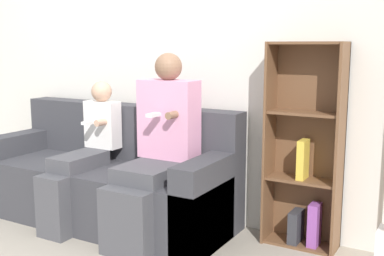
% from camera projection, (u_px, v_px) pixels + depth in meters
% --- Properties ---
extents(ground_plane, '(14.00, 14.00, 0.00)m').
position_uv_depth(ground_plane, '(77.00, 243.00, 3.43)').
color(ground_plane, '#9E9384').
extents(back_wall, '(10.00, 0.06, 2.55)m').
position_uv_depth(back_wall, '(149.00, 60.00, 4.01)').
color(back_wall, silver).
rests_on(back_wall, ground_plane).
extents(couch, '(2.07, 0.80, 0.91)m').
position_uv_depth(couch, '(109.00, 181.00, 3.86)').
color(couch, '#38383D').
rests_on(couch, ground_plane).
extents(adult_seated, '(0.44, 0.70, 1.34)m').
position_uv_depth(adult_seated, '(156.00, 145.00, 3.42)').
color(adult_seated, '#47474C').
rests_on(adult_seated, ground_plane).
extents(child_seated, '(0.29, 0.72, 1.11)m').
position_uv_depth(child_seated, '(82.00, 155.00, 3.72)').
color(child_seated, '#47474C').
rests_on(child_seated, ground_plane).
extents(bookshelf, '(0.51, 0.24, 1.42)m').
position_uv_depth(bookshelf, '(305.00, 157.00, 3.33)').
color(bookshelf, brown).
rests_on(bookshelf, ground_plane).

